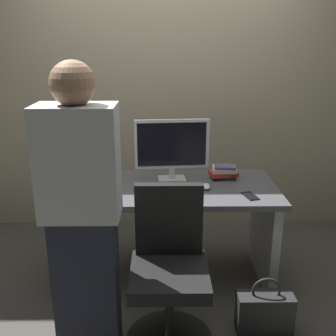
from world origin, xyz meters
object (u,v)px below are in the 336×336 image
Objects in this scene: monitor at (172,147)px; keyboard at (166,189)px; cup_by_monitor at (101,172)px; book_stack at (224,172)px; cup_near_keyboard at (109,190)px; desk at (168,214)px; office_chair at (170,275)px; mouse at (206,186)px; person_at_desk at (82,218)px; cell_phone at (250,196)px; handbag at (264,312)px.

monitor is 0.33m from keyboard.
book_stack reaches higher than cup_by_monitor.
cup_near_keyboard is (-0.38, -0.11, 0.03)m from keyboard.
office_chair is (0.00, -0.67, -0.08)m from desk.
mouse is at bearing -12.82° from desk.
desk is 2.87× the size of monitor.
person_at_desk is at bearing -96.44° from cup_near_keyboard.
book_stack is (0.93, -0.04, 0.01)m from cup_by_monitor.
office_chair reaches higher than keyboard.
office_chair is at bearing 11.90° from person_at_desk.
desk is 15.51× the size of mouse.
desk is at bearing 144.97° from cell_phone.
keyboard is at bearing -150.04° from book_stack.
book_stack is 0.40m from cell_phone.
monitor is (0.49, 0.89, 0.15)m from person_at_desk.
handbag is (1.04, 0.14, -0.70)m from person_at_desk.
office_chair is 1.06m from cup_by_monitor.
cup_near_keyboard is 0.94m from cell_phone.
desk is 3.61× the size of keyboard.
cup_near_keyboard is at bearing 83.56° from person_at_desk.
monitor is at bearing -8.30° from cup_by_monitor.
cup_near_keyboard is at bearing -153.31° from desk.
person_at_desk is 0.58m from cup_near_keyboard.
monitor is at bearing 76.05° from desk.
book_stack is at bearing 101.47° from handbag.
office_chair is 9.40× the size of mouse.
person_at_desk is (-0.45, -0.77, 0.33)m from desk.
cell_phone is at bearing 29.12° from person_at_desk.
desk is 0.36m from mouse.
cell_phone is (0.55, -0.21, 0.22)m from desk.
handbag is at bearing -23.92° from cup_near_keyboard.
cup_by_monitor is (-0.50, 0.20, 0.26)m from desk.
cup_near_keyboard is 0.24× the size of handbag.
handbag is (0.98, -0.43, -0.64)m from cup_near_keyboard.
office_chair is at bearing -89.41° from keyboard.
keyboard is at bearing -30.43° from cup_by_monitor.
cup_by_monitor is (-0.05, 0.97, -0.07)m from person_at_desk.
cell_phone is at bearing -20.88° from desk.
cup_by_monitor is 0.59× the size of cell_phone.
person_at_desk is 1.01m from mouse.
mouse is at bearing -18.78° from cup_by_monitor.
cup_by_monitor is (-0.51, 0.87, 0.34)m from office_chair.
cup_near_keyboard is (-0.66, -0.14, 0.03)m from mouse.
mouse is 1.12× the size of cup_near_keyboard.
office_chair is 0.71m from cup_near_keyboard.
monitor is 6.05× the size of cup_near_keyboard.
person_at_desk reaches higher than desk.
cup_near_keyboard is at bearing -74.12° from cup_by_monitor.
keyboard is 0.57m from cup_by_monitor.
cup_by_monitor reaches higher than handbag.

